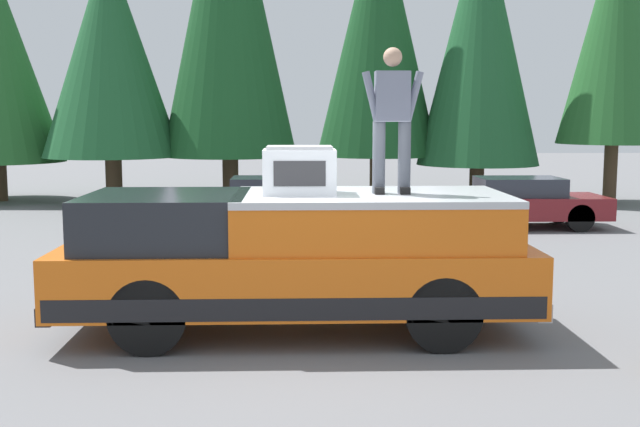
% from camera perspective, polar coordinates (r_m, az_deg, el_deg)
% --- Properties ---
extents(ground_plane, '(90.00, 90.00, 0.00)m').
position_cam_1_polar(ground_plane, '(9.10, -1.21, -9.06)').
color(ground_plane, slate).
extents(pickup_truck, '(2.01, 5.54, 1.65)m').
position_cam_1_polar(pickup_truck, '(9.13, -1.74, -3.37)').
color(pickup_truck, orange).
rests_on(pickup_truck, ground).
extents(compressor_unit, '(0.65, 0.84, 0.56)m').
position_cam_1_polar(compressor_unit, '(8.98, -1.54, 3.23)').
color(compressor_unit, silver).
rests_on(compressor_unit, pickup_truck).
extents(person_on_truck_bed, '(0.29, 0.72, 1.69)m').
position_cam_1_polar(person_on_truck_bed, '(9.04, 5.37, 7.19)').
color(person_on_truck_bed, '#4C515B').
rests_on(person_on_truck_bed, pickup_truck).
extents(parked_car_maroon, '(1.64, 4.10, 1.16)m').
position_cam_1_polar(parked_car_maroon, '(18.27, 14.30, 0.79)').
color(parked_car_maroon, maroon).
rests_on(parked_car_maroon, ground).
extents(parked_car_silver, '(1.64, 4.10, 1.16)m').
position_cam_1_polar(parked_car_silver, '(17.80, -3.75, 0.84)').
color(parked_car_silver, silver).
rests_on(parked_car_silver, ground).
extents(conifer_far_left, '(3.21, 3.21, 8.51)m').
position_cam_1_polar(conifer_far_left, '(24.28, 21.19, 12.81)').
color(conifer_far_left, '#4C3826').
rests_on(conifer_far_left, ground).
extents(conifer_left, '(3.70, 3.70, 8.75)m').
position_cam_1_polar(conifer_left, '(24.12, 11.81, 12.67)').
color(conifer_left, '#4C3826').
rests_on(conifer_left, ground).
extents(conifer_center_left, '(3.80, 3.80, 9.20)m').
position_cam_1_polar(conifer_center_left, '(24.46, 4.34, 13.53)').
color(conifer_center_left, '#4C3826').
rests_on(conifer_center_left, ground).
extents(conifer_right, '(4.01, 4.01, 7.50)m').
position_cam_1_polar(conifer_right, '(23.54, -15.34, 11.53)').
color(conifer_right, '#4C3826').
rests_on(conifer_right, ground).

